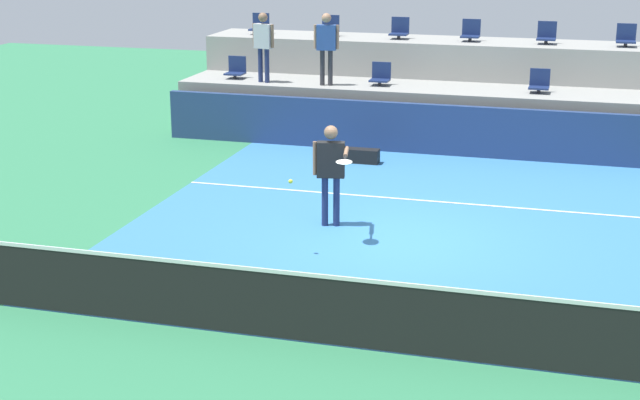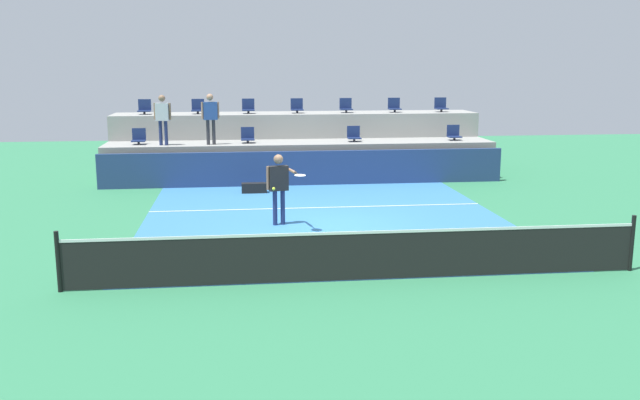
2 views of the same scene
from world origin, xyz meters
TOP-DOWN VIEW (x-y plane):
  - ground_plane at (0.00, 0.00)m, footprint 40.00×40.00m
  - court_inner_paint at (0.00, 1.00)m, footprint 9.00×10.00m
  - court_service_line at (0.00, 2.40)m, footprint 9.00×0.06m
  - tennis_net at (0.00, -4.00)m, footprint 10.48×0.08m
  - sponsor_backboard at (0.00, 6.00)m, footprint 13.00×0.16m
  - seating_tier_lower at (0.00, 7.30)m, footprint 13.00×1.80m
  - seating_tier_upper at (0.00, 9.10)m, footprint 13.00×1.80m
  - stadium_chair_lower_far_left at (-5.35, 7.23)m, footprint 0.44×0.40m
  - stadium_chair_lower_left at (-1.80, 7.23)m, footprint 0.44×0.40m
  - stadium_chair_lower_right at (1.79, 7.23)m, footprint 0.44×0.40m
  - stadium_chair_lower_far_right at (5.28, 7.23)m, footprint 0.44×0.40m
  - stadium_chair_upper_far_left at (-5.35, 9.03)m, footprint 0.44×0.40m
  - stadium_chair_upper_left at (-3.51, 9.03)m, footprint 0.44×0.40m
  - stadium_chair_upper_mid_left at (-1.73, 9.03)m, footprint 0.44×0.40m
  - stadium_chair_upper_center at (0.01, 9.03)m, footprint 0.44×0.40m
  - stadium_chair_upper_mid_right at (1.79, 9.03)m, footprint 0.44×0.40m
  - stadium_chair_upper_right at (3.58, 9.03)m, footprint 0.44×0.40m
  - stadium_chair_upper_far_right at (5.33, 9.03)m, footprint 0.44×0.40m
  - tennis_player at (-1.15, 0.50)m, footprint 0.90×1.16m
  - spectator_leaning_on_rail at (-4.51, 6.85)m, footprint 0.57×0.28m
  - spectator_in_grey at (-2.99, 6.85)m, footprint 0.58×0.25m
  - tennis_ball at (-1.37, -1.05)m, footprint 0.07×0.07m
  - equipment_bag at (-1.67, 4.82)m, footprint 0.76×0.28m

SIDE VIEW (x-z plane):
  - ground_plane at x=0.00m, z-range 0.00..0.00m
  - court_inner_paint at x=0.00m, z-range 0.00..0.01m
  - court_service_line at x=0.00m, z-range 0.01..0.01m
  - equipment_bag at x=-1.67m, z-range 0.00..0.30m
  - tennis_net at x=0.00m, z-range -0.04..1.03m
  - sponsor_backboard at x=0.00m, z-range 0.00..1.10m
  - seating_tier_lower at x=0.00m, z-range 0.00..1.25m
  - seating_tier_upper at x=0.00m, z-range 0.00..2.10m
  - tennis_player at x=-1.15m, z-range 0.20..1.92m
  - tennis_ball at x=-1.37m, z-range 1.15..1.22m
  - stadium_chair_lower_far_left at x=-5.35m, z-range 1.20..1.72m
  - stadium_chair_lower_left at x=-1.80m, z-range 1.20..1.72m
  - stadium_chair_lower_right at x=1.79m, z-range 1.20..1.72m
  - stadium_chair_lower_far_right at x=5.28m, z-range 1.20..1.72m
  - spectator_leaning_on_rail at x=-4.51m, z-range 1.41..3.02m
  - spectator_in_grey at x=-2.99m, z-range 1.41..3.06m
  - stadium_chair_upper_far_left at x=-5.35m, z-range 2.05..2.57m
  - stadium_chair_upper_left at x=-3.51m, z-range 2.05..2.57m
  - stadium_chair_upper_mid_left at x=-1.73m, z-range 2.05..2.57m
  - stadium_chair_upper_center at x=0.01m, z-range 2.05..2.57m
  - stadium_chair_upper_mid_right at x=1.79m, z-range 2.05..2.57m
  - stadium_chair_upper_right at x=3.58m, z-range 2.05..2.57m
  - stadium_chair_upper_far_right at x=5.33m, z-range 2.05..2.57m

